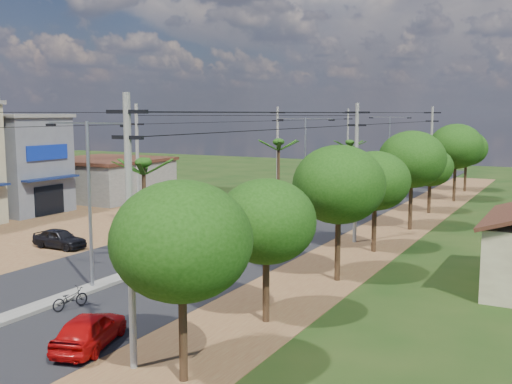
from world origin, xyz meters
TOP-DOWN VIEW (x-y plane):
  - ground at (0.00, 0.00)m, footprint 160.00×160.00m
  - road at (0.00, 15.00)m, footprint 12.00×110.00m
  - median at (0.00, 18.00)m, footprint 1.00×90.00m
  - dirt_lot_west at (-15.00, 8.00)m, footprint 18.00×46.00m
  - dirt_shoulder_east at (8.50, 15.00)m, footprint 5.00×90.00m
  - shophouse_grey at (-21.98, 14.00)m, footprint 9.00×6.40m
  - low_shed at (-21.00, 24.00)m, footprint 10.40×10.40m
  - tree_east_a at (9.50, -6.00)m, footprint 4.40×4.40m
  - tree_east_b at (9.30, 0.00)m, footprint 4.00×4.00m
  - tree_east_c at (9.70, 7.00)m, footprint 4.60×4.60m
  - tree_east_d at (9.40, 14.00)m, footprint 4.20×4.20m
  - tree_east_e at (9.60, 22.00)m, footprint 4.80×4.80m
  - tree_east_f at (9.20, 30.00)m, footprint 3.80×3.80m
  - tree_east_g at (9.80, 38.00)m, footprint 5.00×5.00m
  - tree_east_h at (9.50, 46.00)m, footprint 4.40×4.40m
  - palm_median_near at (0.00, 4.00)m, footprint 2.00×2.00m
  - palm_median_mid at (0.00, 20.00)m, footprint 2.00×2.00m
  - palm_median_far at (0.00, 36.00)m, footprint 2.00×2.00m
  - streetlight_near at (0.00, 0.00)m, footprint 5.10×0.18m
  - streetlight_mid at (0.00, 25.00)m, footprint 5.10×0.18m
  - streetlight_far at (0.00, 50.00)m, footprint 5.10×0.18m
  - utility_pole_w_b at (-7.00, 12.00)m, footprint 1.60×0.24m
  - utility_pole_w_c at (-7.00, 34.00)m, footprint 1.60×0.24m
  - utility_pole_w_d at (-7.00, 55.00)m, footprint 1.60×0.24m
  - utility_pole_e_a at (7.50, -6.00)m, footprint 1.60×0.24m
  - utility_pole_e_b at (7.50, 16.00)m, footprint 1.60×0.24m
  - utility_pole_e_c at (7.50, 38.00)m, footprint 1.60×0.24m
  - car_red_near at (5.00, -5.40)m, footprint 2.63×4.08m
  - car_silver_mid at (1.79, 8.80)m, footprint 2.38×4.27m
  - car_white_far at (-5.00, 21.23)m, footprint 3.81×5.86m
  - car_parked_dark at (-8.03, 5.60)m, footprint 3.60×1.49m
  - moto_rider_east at (1.20, -2.61)m, footprint 0.91×1.77m
  - moto_rider_west_a at (-3.13, 14.43)m, footprint 1.15×2.03m
  - moto_rider_west_b at (-5.00, 37.56)m, footprint 0.71×1.89m

SIDE VIEW (x-z plane):
  - ground at x=0.00m, z-range 0.00..0.00m
  - dirt_shoulder_east at x=8.50m, z-range 0.00..0.03m
  - dirt_lot_west at x=-15.00m, z-range 0.00..0.04m
  - road at x=0.00m, z-range 0.00..0.04m
  - median at x=0.00m, z-range 0.00..0.18m
  - moto_rider_east at x=1.20m, z-range 0.00..0.89m
  - moto_rider_west_a at x=-3.13m, z-range 0.00..1.01m
  - moto_rider_west_b at x=-5.00m, z-range 0.00..1.11m
  - car_parked_dark at x=-8.03m, z-range 0.00..1.22m
  - car_red_near at x=5.00m, z-range 0.00..1.29m
  - car_silver_mid at x=1.79m, z-range 0.00..1.33m
  - car_white_far at x=-5.00m, z-range 0.00..1.58m
  - low_shed at x=-21.00m, z-range -0.01..3.94m
  - tree_east_f at x=9.20m, z-range 1.13..6.64m
  - tree_east_b at x=9.30m, z-range 1.20..7.03m
  - shophouse_grey at x=-21.98m, z-range 0.01..8.31m
  - tree_east_d at x=9.40m, z-range 1.27..7.41m
  - tree_east_a at x=9.50m, z-range 1.30..7.67m
  - tree_east_h at x=9.50m, z-range 1.38..7.90m
  - utility_pole_w_b at x=-7.00m, z-range 0.26..9.26m
  - utility_pole_w_c at x=-7.00m, z-range 0.26..9.26m
  - utility_pole_w_d at x=-7.00m, z-range 0.26..9.26m
  - utility_pole_e_a at x=7.50m, z-range 0.26..9.26m
  - utility_pole_e_b at x=7.50m, z-range 0.26..9.26m
  - utility_pole_e_c at x=7.50m, z-range 0.26..9.26m
  - streetlight_near at x=0.00m, z-range 0.79..8.79m
  - streetlight_mid at x=0.00m, z-range 0.79..8.79m
  - streetlight_far at x=0.00m, z-range 0.79..8.79m
  - tree_east_c at x=9.70m, z-range 1.45..8.28m
  - tree_east_e at x=9.60m, z-range 1.52..8.66m
  - tree_east_g at x=9.80m, z-range 1.55..8.93m
  - palm_median_far at x=0.00m, z-range 2.34..8.19m
  - palm_median_near at x=0.00m, z-range 2.46..8.61m
  - palm_median_mid at x=0.00m, z-range 2.62..9.17m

